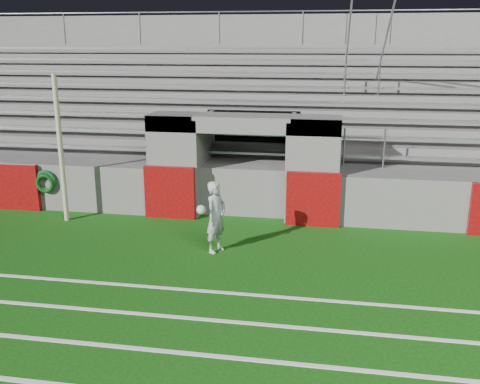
# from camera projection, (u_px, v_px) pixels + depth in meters

# --- Properties ---
(ground) EXTENTS (90.00, 90.00, 0.00)m
(ground) POSITION_uv_depth(u_px,v_px,m) (215.00, 269.00, 10.61)
(ground) COLOR #0F430B
(ground) RESTS_ON ground
(field_post) EXTENTS (0.12, 0.12, 3.63)m
(field_post) POSITION_uv_depth(u_px,v_px,m) (61.00, 150.00, 13.04)
(field_post) COLOR #B7AE88
(field_post) RESTS_ON ground
(stadium_structure) EXTENTS (26.00, 8.48, 5.42)m
(stadium_structure) POSITION_uv_depth(u_px,v_px,m) (265.00, 131.00, 17.77)
(stadium_structure) COLOR #5A5855
(stadium_structure) RESTS_ON ground
(goalkeeper_with_ball) EXTENTS (0.63, 0.71, 1.54)m
(goalkeeper_with_ball) POSITION_uv_depth(u_px,v_px,m) (216.00, 217.00, 11.31)
(goalkeeper_with_ball) COLOR #A2A6AB
(goalkeeper_with_ball) RESTS_ON ground
(hose_coil) EXTENTS (0.60, 0.16, 0.62)m
(hose_coil) POSITION_uv_depth(u_px,v_px,m) (45.00, 182.00, 14.02)
(hose_coil) COLOR #0E461B
(hose_coil) RESTS_ON ground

